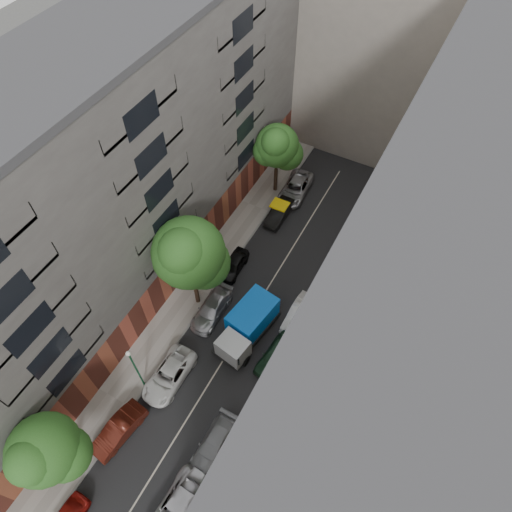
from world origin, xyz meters
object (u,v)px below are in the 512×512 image
Objects in this scene: car_left_6 at (296,188)px; car_right_3 at (299,314)px; tree_far at (278,148)px; car_right_1 at (214,445)px; car_left_1 at (119,430)px; car_left_2 at (169,375)px; tree_mid at (189,256)px; car_right_0 at (177,511)px; tarp_truck at (247,325)px; lamp_post at (134,366)px; car_left_3 at (212,309)px; car_right_2 at (275,355)px; car_left_5 at (279,213)px; car_left_4 at (234,265)px; tree_near at (45,452)px; pedestrian at (351,248)px.

car_right_3 is (6.40, -13.00, -0.04)m from car_left_6.
car_right_1 is at bearing -72.88° from tree_far.
tree_far is at bearing 99.96° from car_left_1.
tree_far is at bearing 126.09° from car_right_3.
tree_mid reaches higher than car_left_2.
car_right_0 reaches higher than car_right_1.
tarp_truck is 9.08m from lamp_post.
tree_far is (-0.19, 15.00, -1.08)m from tree_mid.
car_left_1 reaches higher than car_left_3.
car_left_1 is 0.55× the size of tree_far.
lamp_post reaches higher than car_right_1.
car_right_3 is 0.52× the size of tree_far.
car_left_2 is 1.19× the size of car_right_3.
tree_far reaches higher than lamp_post.
car_right_2 is at bearing -6.96° from tarp_truck.
car_left_6 is at bearing 83.81° from tree_mid.
lamp_post is at bearing 142.05° from car_right_0.
car_left_1 is at bearing -101.55° from tarp_truck.
car_left_1 is 1.04× the size of car_right_3.
tree_mid is at bearing 102.03° from car_left_1.
car_right_3 is (6.40, -9.27, -0.00)m from car_left_5.
car_left_2 is 9.17m from tree_mid.
car_left_2 reaches higher than car_right_3.
car_left_2 reaches higher than car_left_4.
car_left_3 is 1.03× the size of car_right_1.
tree_far is at bearing 118.02° from tarp_truck.
tree_mid is at bearing 88.35° from tree_near.
tarp_truck is at bearing 69.21° from tree_near.
car_left_5 is at bearing 95.66° from car_left_1.
car_right_0 is at bearing -73.34° from car_left_4.
car_right_3 reaches higher than car_right_1.
car_right_2 is 2.44× the size of pedestrian.
car_left_3 is 1.14× the size of car_left_5.
pedestrian is (1.36, 12.39, 0.30)m from car_right_2.
car_left_2 is 8.21m from car_right_2.
pedestrian reaches higher than car_right_0.
car_right_3 is (6.40, 9.40, -0.00)m from car_left_2.
car_left_3 is 1.14× the size of car_right_3.
tarp_truck is at bearing -129.86° from car_right_3.
car_left_1 is at bearing -94.64° from car_left_3.
pedestrian is (1.31, 8.19, 0.33)m from car_right_3.
pedestrian is (8.51, 6.39, 0.37)m from car_left_4.
tree_near reaches higher than car_left_6.
car_right_0 is (5.60, -7.20, 0.05)m from car_left_2.
car_left_5 is (0.80, 23.64, -0.03)m from car_left_1.
car_right_2 reaches higher than car_left_4.
car_left_4 is at bearing -98.23° from car_left_6.
pedestrian is at bearing 53.60° from car_left_3.
car_left_5 is 0.91× the size of car_right_1.
tree_far is at bearing 106.53° from car_right_0.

